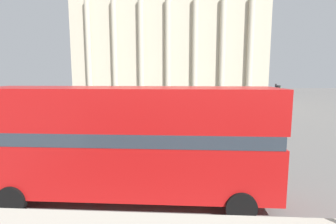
% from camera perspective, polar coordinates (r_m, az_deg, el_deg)
% --- Properties ---
extents(double_decker_bus, '(10.46, 2.63, 4.28)m').
position_cam_1_polar(double_decker_bus, '(9.70, -8.37, -6.00)').
color(double_decker_bus, black).
rests_on(double_decker_bus, ground_plane).
extents(plaza_building_left, '(31.54, 11.31, 19.33)m').
position_cam_1_polar(plaza_building_left, '(46.60, 0.42, 14.05)').
color(plaza_building_left, beige).
rests_on(plaza_building_left, ground_plane).
extents(traffic_light_near, '(0.42, 0.24, 3.59)m').
position_cam_1_polar(traffic_light_near, '(12.56, 14.02, -3.05)').
color(traffic_light_near, black).
rests_on(traffic_light_near, ground_plane).
extents(traffic_light_mid, '(0.42, 0.24, 4.12)m').
position_cam_1_polar(traffic_light_mid, '(19.84, 22.42, 1.50)').
color(traffic_light_mid, black).
rests_on(traffic_light_mid, ground_plane).
extents(car_navy, '(4.20, 1.93, 1.35)m').
position_cam_1_polar(car_navy, '(29.76, -1.85, 0.22)').
color(car_navy, black).
rests_on(car_navy, ground_plane).
extents(car_white, '(4.20, 1.93, 1.35)m').
position_cam_1_polar(car_white, '(29.09, -10.62, -0.09)').
color(car_white, black).
rests_on(car_white, ground_plane).
extents(pedestrian_olive, '(0.32, 0.32, 1.79)m').
position_cam_1_polar(pedestrian_olive, '(33.97, 10.47, 1.63)').
color(pedestrian_olive, '#282B33').
rests_on(pedestrian_olive, ground_plane).
extents(pedestrian_white, '(0.32, 0.32, 1.80)m').
position_cam_1_polar(pedestrian_white, '(17.61, -2.37, -4.03)').
color(pedestrian_white, '#282B33').
rests_on(pedestrian_white, ground_plane).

